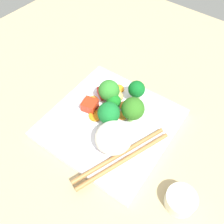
{
  "coord_description": "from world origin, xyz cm",
  "views": [
    {
      "loc": [
        -19.09,
        23.81,
        44.28
      ],
      "look_at": [
        0.38,
        -1.01,
        3.36
      ],
      "focal_mm": 38.78,
      "sensor_mm": 36.0,
      "label": 1
    }
  ],
  "objects": [
    {
      "name": "broccoli_floret_4",
      "position": [
        1.6,
        -3.15,
        3.85
      ],
      "size": [
        3.26,
        3.26,
        4.29
      ],
      "color": "#79B957",
      "rests_on": "square_plate"
    },
    {
      "name": "sauce_cup",
      "position": [
        -20.17,
        5.73,
        1.39
      ],
      "size": [
        5.49,
        5.49,
        2.79
      ],
      "primitive_type": "cylinder",
      "color": "silver",
      "rests_on": "ground_plane"
    },
    {
      "name": "rice_mound",
      "position": [
        -4.13,
        4.23,
        4.18
      ],
      "size": [
        9.53,
        9.68,
        5.63
      ],
      "primitive_type": "ellipsoid",
      "rotation": [
        0.0,
        0.0,
        2.72
      ],
      "color": "white",
      "rests_on": "square_plate"
    },
    {
      "name": "pepper_chunk_1",
      "position": [
        5.93,
        -5.24,
        2.15
      ],
      "size": [
        4.03,
        3.96,
        1.59
      ],
      "primitive_type": "cube",
      "rotation": [
        0.0,
        0.0,
        1.04
      ],
      "color": "red",
      "rests_on": "square_plate"
    },
    {
      "name": "broccoli_floret_1",
      "position": [
        3.72,
        -4.21,
        5.11
      ],
      "size": [
        4.72,
        4.72,
        6.32
      ],
      "color": "#72C15F",
      "rests_on": "square_plate"
    },
    {
      "name": "chopstick_pair",
      "position": [
        -7.28,
        5.56,
        1.8
      ],
      "size": [
        9.2,
        20.82,
        0.88
      ],
      "rotation": [
        0.0,
        0.0,
        4.38
      ],
      "color": "#9A6939",
      "rests_on": "square_plate"
    },
    {
      "name": "broccoli_floret_0",
      "position": [
        -3.41,
        -3.19,
        5.23
      ],
      "size": [
        4.87,
        4.87,
        6.47
      ],
      "color": "#76B351",
      "rests_on": "square_plate"
    },
    {
      "name": "carrot_slice_5",
      "position": [
        6.9,
        -2.22,
        1.58
      ],
      "size": [
        2.73,
        2.73,
        0.43
      ],
      "primitive_type": "cylinder",
      "rotation": [
        0.0,
        0.0,
        5.04
      ],
      "color": "orange",
      "rests_on": "square_plate"
    },
    {
      "name": "square_plate",
      "position": [
        0.0,
        0.0,
        0.68
      ],
      "size": [
        26.86,
        26.86,
        1.36
      ],
      "primitive_type": "cube",
      "rotation": [
        0.0,
        0.0,
        0.05
      ],
      "color": "white",
      "rests_on": "ground_plane"
    },
    {
      "name": "broccoli_floret_2",
      "position": [
        -0.75,
        -8.41,
        4.76
      ],
      "size": [
        3.82,
        3.82,
        5.64
      ],
      "color": "#78B351",
      "rests_on": "square_plate"
    },
    {
      "name": "chicken_piece_0",
      "position": [
        2.79,
        -5.95,
        2.64
      ],
      "size": [
        3.47,
        2.65,
        2.57
      ],
      "primitive_type": "ellipsoid",
      "rotation": [
        0.0,
        0.0,
        6.2
      ],
      "color": "tan",
      "rests_on": "square_plate"
    },
    {
      "name": "carrot_slice_1",
      "position": [
        3.44,
        1.06,
        1.61
      ],
      "size": [
        3.83,
        3.83,
        0.51
      ],
      "primitive_type": "cylinder",
      "rotation": [
        0.0,
        0.0,
        3.63
      ],
      "color": "orange",
      "rests_on": "square_plate"
    },
    {
      "name": "carrot_slice_2",
      "position": [
        -1.15,
        -2.68,
        1.6
      ],
      "size": [
        2.9,
        2.9,
        0.48
      ],
      "primitive_type": "cylinder",
      "rotation": [
        0.0,
        0.0,
        2.06
      ],
      "color": "orange",
      "rests_on": "square_plate"
    },
    {
      "name": "carrot_slice_0",
      "position": [
        0.23,
        -5.29,
        1.61
      ],
      "size": [
        3.29,
        3.29,
        0.5
      ],
      "primitive_type": "cylinder",
      "rotation": [
        0.0,
        0.0,
        2.63
      ],
      "color": "orange",
      "rests_on": "square_plate"
    },
    {
      "name": "broccoli_floret_3",
      "position": [
        0.19,
        0.55,
        4.85
      ],
      "size": [
        4.7,
        4.7,
        6.02
      ],
      "color": "#7DBC5F",
      "rests_on": "square_plate"
    },
    {
      "name": "carrot_slice_4",
      "position": [
        4.35,
        -8.6,
        1.59
      ],
      "size": [
        3.53,
        3.53,
        0.46
      ],
      "primitive_type": "cylinder",
      "rotation": [
        0.0,
        0.0,
        5.16
      ],
      "color": "orange",
      "rests_on": "square_plate"
    },
    {
      "name": "ground_plane",
      "position": [
        0.0,
        0.0,
        -1.0
      ],
      "size": [
        110.0,
        110.0,
        2.0
      ],
      "primitive_type": "cube",
      "color": "tan"
    },
    {
      "name": "carrot_slice_3",
      "position": [
        3.09,
        -0.93,
        1.74
      ],
      "size": [
        2.94,
        2.94,
        0.76
      ],
      "primitive_type": "cylinder",
      "rotation": [
        0.0,
        0.0,
        2.2
      ],
      "color": "orange",
      "rests_on": "square_plate"
    },
    {
      "name": "pepper_chunk_0",
      "position": [
        5.86,
        -0.46,
        2.49
      ],
      "size": [
        3.8,
        3.77,
        2.27
      ],
      "primitive_type": "cube",
      "rotation": [
        0.0,
        0.0,
        1.83
      ],
      "color": "red",
      "rests_on": "square_plate"
    }
  ]
}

